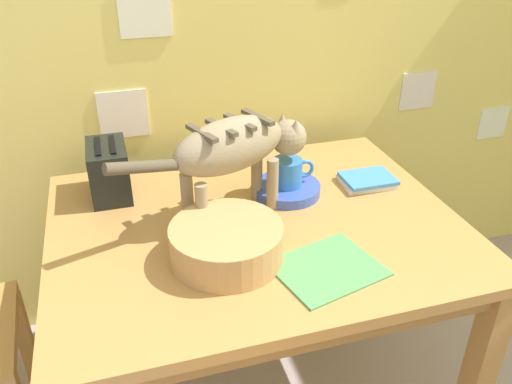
# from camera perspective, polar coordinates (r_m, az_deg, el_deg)

# --- Properties ---
(wall_rear) EXTENTS (4.23, 0.11, 2.50)m
(wall_rear) POSITION_cam_1_polar(r_m,az_deg,el_deg) (1.97, -3.23, 20.08)
(wall_rear) COLOR #F0DD70
(wall_rear) RESTS_ON ground_plane
(dining_table) EXTENTS (1.20, 0.95, 0.73)m
(dining_table) POSITION_cam_1_polar(r_m,az_deg,el_deg) (1.61, -0.00, -5.83)
(dining_table) COLOR #B57F43
(dining_table) RESTS_ON ground_plane
(cat) EXTENTS (0.61, 0.28, 0.31)m
(cat) POSITION_cam_1_polar(r_m,az_deg,el_deg) (1.50, -2.03, 4.81)
(cat) COLOR #968162
(cat) RESTS_ON dining_table
(saucer_bowl) EXTENTS (0.22, 0.22, 0.03)m
(saucer_bowl) POSITION_cam_1_polar(r_m,az_deg,el_deg) (1.70, 3.37, 0.32)
(saucer_bowl) COLOR #3753B7
(saucer_bowl) RESTS_ON dining_table
(coffee_mug) EXTENTS (0.14, 0.10, 0.09)m
(coffee_mug) POSITION_cam_1_polar(r_m,az_deg,el_deg) (1.67, 3.54, 2.17)
(coffee_mug) COLOR #2E74C0
(coffee_mug) RESTS_ON saucer_bowl
(magazine) EXTENTS (0.31, 0.27, 0.01)m
(magazine) POSITION_cam_1_polar(r_m,az_deg,el_deg) (1.38, 7.77, -8.21)
(magazine) COLOR #539657
(magazine) RESTS_ON dining_table
(book_stack) EXTENTS (0.18, 0.14, 0.03)m
(book_stack) POSITION_cam_1_polar(r_m,az_deg,el_deg) (1.79, 11.97, 1.27)
(book_stack) COLOR silver
(book_stack) RESTS_ON dining_table
(wicker_basket) EXTENTS (0.30, 0.30, 0.10)m
(wicker_basket) POSITION_cam_1_polar(r_m,az_deg,el_deg) (1.38, -3.22, -5.51)
(wicker_basket) COLOR tan
(wicker_basket) RESTS_ON dining_table
(toaster) EXTENTS (0.12, 0.20, 0.18)m
(toaster) POSITION_cam_1_polar(r_m,az_deg,el_deg) (1.72, -15.71, 2.26)
(toaster) COLOR black
(toaster) RESTS_ON dining_table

